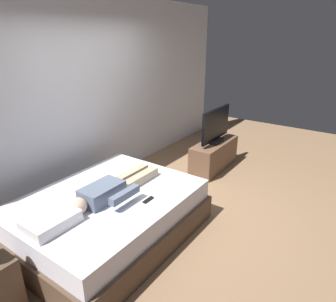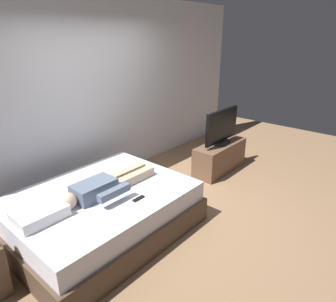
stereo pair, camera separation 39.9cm
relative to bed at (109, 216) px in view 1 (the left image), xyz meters
The scene contains 8 objects.
ground_plane 0.94m from the bed, 27.37° to the right, with size 10.00×10.00×0.00m, color #8C6B4C.
back_wall 2.05m from the bed, 45.49° to the left, with size 6.40×0.10×2.80m, color silver.
bed is the anchor object (origin of this frame).
pillow 0.80m from the bed, behind, with size 0.48×0.34×0.12m, color white.
person 0.36m from the bed, 60.88° to the right, with size 1.26×0.46×0.18m.
remote 0.57m from the bed, 68.48° to the right, with size 0.15×0.04×0.02m, color black.
tv_stand 2.42m from the bed, ahead, with size 1.10×0.40×0.50m, color brown.
tv 2.47m from the bed, ahead, with size 0.88×0.20×0.59m.
Camera 1 is at (-2.84, -1.87, 2.27)m, focal length 32.06 mm.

